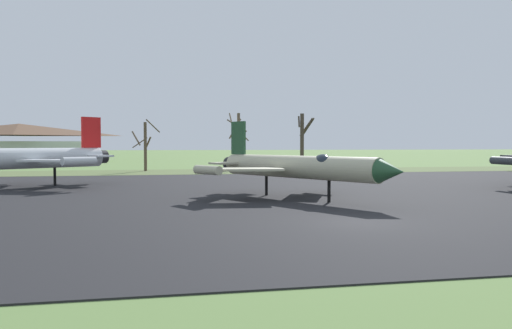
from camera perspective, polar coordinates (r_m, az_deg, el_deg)
ground_plane at (r=22.24m, az=11.90°, el=-6.69°), size 600.00×600.00×0.00m
asphalt_apron at (r=35.00m, az=3.26°, el=-3.32°), size 70.69×45.08×0.05m
grass_verge_strip at (r=62.98m, az=-3.13°, el=-0.81°), size 130.69×12.00×0.06m
jet_fighter_front_left at (r=42.76m, az=-26.50°, el=0.67°), size 15.11×13.16×5.90m
jet_fighter_rear_center at (r=31.02m, az=4.73°, el=-0.22°), size 10.91×13.56×5.13m
bare_tree_far_left at (r=64.96m, az=-12.77°, el=2.28°), size 3.65×3.56×6.68m
bare_tree_left_of_center at (r=66.81m, az=-2.12°, el=3.09°), size 3.08×3.09×7.81m
bare_tree_center at (r=67.35m, az=5.46°, el=3.04°), size 2.30×2.23×7.69m
visitor_building at (r=107.88m, az=-25.78°, el=2.24°), size 29.36×14.47×7.63m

